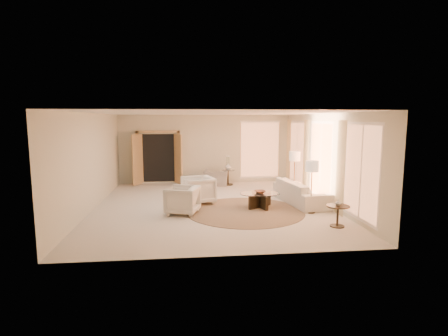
{
  "coord_description": "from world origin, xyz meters",
  "views": [
    {
      "loc": [
        -0.77,
        -10.4,
        2.63
      ],
      "look_at": [
        0.4,
        0.4,
        1.1
      ],
      "focal_mm": 28.0,
      "sensor_mm": 36.0,
      "label": 1
    }
  ],
  "objects": [
    {
      "name": "sofa",
      "position": [
        2.79,
        0.03,
        0.35
      ],
      "size": [
        1.26,
        2.51,
        0.7
      ],
      "primitive_type": "imported",
      "rotation": [
        0.0,
        0.0,
        1.71
      ],
      "color": "silver",
      "rests_on": "room"
    },
    {
      "name": "windows_right",
      "position": [
        3.45,
        0.1,
        1.35
      ],
      "size": [
        0.1,
        6.4,
        2.4
      ],
      "primitive_type": null,
      "color": "#FF9F66",
      "rests_on": "room"
    },
    {
      "name": "side_vase",
      "position": [
        0.88,
        3.33,
        0.75
      ],
      "size": [
        0.26,
        0.26,
        0.25
      ],
      "primitive_type": "imported",
      "rotation": [
        0.0,
        0.0,
        0.07
      ],
      "color": "silver",
      "rests_on": "side_table"
    },
    {
      "name": "armchair_left",
      "position": [
        -0.43,
        0.35,
        0.46
      ],
      "size": [
        1.06,
        1.1,
        0.93
      ],
      "primitive_type": "imported",
      "rotation": [
        0.0,
        0.0,
        -1.29
      ],
      "color": "silver",
      "rests_on": "room"
    },
    {
      "name": "end_vase",
      "position": [
        2.9,
        -2.44,
        0.61
      ],
      "size": [
        0.18,
        0.18,
        0.15
      ],
      "primitive_type": "imported",
      "rotation": [
        0.0,
        0.0,
        0.3
      ],
      "color": "silver",
      "rests_on": "end_table"
    },
    {
      "name": "end_table",
      "position": [
        2.9,
        -2.44,
        0.36
      ],
      "size": [
        0.56,
        0.56,
        0.53
      ],
      "rotation": [
        0.0,
        0.0,
        -0.23
      ],
      "color": "black",
      "rests_on": "room"
    },
    {
      "name": "side_table",
      "position": [
        0.88,
        3.33,
        0.38
      ],
      "size": [
        0.54,
        0.54,
        0.62
      ],
      "rotation": [
        0.0,
        0.0,
        0.01
      ],
      "color": "#2F2718",
      "rests_on": "room"
    },
    {
      "name": "accent_chair",
      "position": [
        0.39,
        3.29,
        0.41
      ],
      "size": [
        1.03,
        0.76,
        0.82
      ],
      "primitive_type": "imported",
      "rotation": [
        0.0,
        0.0,
        2.96
      ],
      "color": "gray",
      "rests_on": "room"
    },
    {
      "name": "curtains_right",
      "position": [
        3.4,
        1.0,
        1.3
      ],
      "size": [
        0.06,
        5.2,
        2.6
      ],
      "primitive_type": null,
      "color": "beige",
      "rests_on": "room"
    },
    {
      "name": "coffee_table",
      "position": [
        1.39,
        -0.4,
        0.28
      ],
      "size": [
        1.53,
        1.53,
        0.44
      ],
      "rotation": [
        0.0,
        0.0,
        -0.34
      ],
      "color": "black",
      "rests_on": "room"
    },
    {
      "name": "armchair_right",
      "position": [
        -0.9,
        -0.83,
        0.43
      ],
      "size": [
        0.99,
        1.03,
        0.85
      ],
      "primitive_type": "imported",
      "rotation": [
        0.0,
        0.0,
        -1.88
      ],
      "color": "silver",
      "rests_on": "room"
    },
    {
      "name": "window_back_corner",
      "position": [
        2.3,
        3.95,
        1.35
      ],
      "size": [
        1.7,
        0.1,
        2.4
      ],
      "primitive_type": null,
      "color": "#FF9F66",
      "rests_on": "room"
    },
    {
      "name": "french_doors",
      "position": [
        -1.9,
        3.82,
        1.07
      ],
      "size": [
        1.95,
        0.66,
        2.16
      ],
      "color": "tan",
      "rests_on": "room"
    },
    {
      "name": "floor_lamp_far",
      "position": [
        2.7,
        -1.12,
        1.26
      ],
      "size": [
        0.36,
        0.36,
        1.48
      ],
      "rotation": [
        0.0,
        0.0,
        0.14
      ],
      "color": "#2F2718",
      "rests_on": "room"
    },
    {
      "name": "area_rug",
      "position": [
        0.88,
        -0.77,
        0.01
      ],
      "size": [
        3.63,
        3.63,
        0.01
      ],
      "primitive_type": "cylinder",
      "rotation": [
        0.0,
        0.0,
        0.07
      ],
      "color": "#473425",
      "rests_on": "room"
    },
    {
      "name": "floor_lamp_near",
      "position": [
        2.9,
        1.08,
        1.3
      ],
      "size": [
        0.37,
        0.37,
        1.53
      ],
      "rotation": [
        0.0,
        0.0,
        -0.26
      ],
      "color": "#2F2718",
      "rests_on": "room"
    },
    {
      "name": "room",
      "position": [
        0.0,
        0.0,
        1.4
      ],
      "size": [
        7.04,
        8.04,
        2.83
      ],
      "color": "beige",
      "rests_on": "ground"
    },
    {
      "name": "bowl",
      "position": [
        1.39,
        -0.4,
        0.48
      ],
      "size": [
        0.36,
        0.36,
        0.08
      ],
      "primitive_type": "imported",
      "rotation": [
        0.0,
        0.0,
        0.13
      ],
      "color": "brown",
      "rests_on": "coffee_table"
    }
  ]
}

